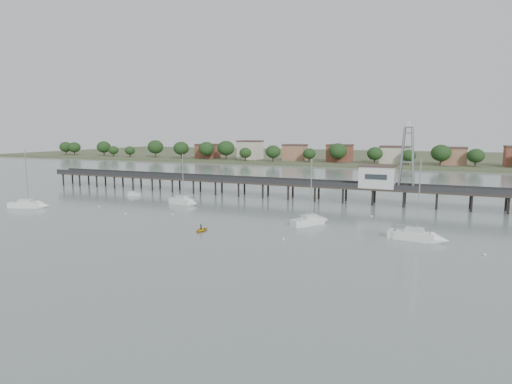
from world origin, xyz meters
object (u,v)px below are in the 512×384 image
sailboat_c (314,221)px  yellow_dinghy (201,231)px  pier (278,183)px  sailboat_d (423,237)px  white_tender (134,194)px  sailboat_a (33,205)px  lattice_tower (407,158)px  sailboat_b (186,202)px

sailboat_c → yellow_dinghy: sailboat_c is taller
pier → yellow_dinghy: pier is taller
sailboat_d → white_tender: 76.32m
pier → sailboat_a: sailboat_a is taller
sailboat_a → white_tender: size_ratio=3.86×
yellow_dinghy → pier: bearing=89.3°
sailboat_c → white_tender: 56.36m
sailboat_d → sailboat_c: bearing=171.4°
pier → sailboat_d: (36.41, -32.59, -3.16)m
white_tender → yellow_dinghy: size_ratio=1.17×
sailboat_c → white_tender: bearing=108.4°
sailboat_a → yellow_dinghy: sailboat_a is taller
sailboat_d → sailboat_a: 83.01m
pier → yellow_dinghy: size_ratio=49.44×
sailboat_a → white_tender: (9.58, 23.66, -0.22)m
sailboat_a → yellow_dinghy: bearing=-27.8°
sailboat_a → white_tender: 25.52m
sailboat_a → sailboat_c: bearing=-14.3°
pier → sailboat_c: sailboat_c is taller
lattice_tower → pier: bearing=-180.0°
sailboat_d → white_tender: size_ratio=3.86×
white_tender → sailboat_d: bearing=-20.8°
sailboat_d → sailboat_c: sailboat_d is taller
sailboat_d → sailboat_a: (-82.97, -2.71, -0.00)m
lattice_tower → sailboat_b: (-48.16, -18.05, -10.46)m
sailboat_b → sailboat_c: 35.07m
sailboat_b → yellow_dinghy: bearing=-41.2°
sailboat_b → white_tender: 21.31m
yellow_dinghy → sailboat_c: bearing=37.2°
sailboat_b → lattice_tower: bearing=31.9°
lattice_tower → white_tender: size_ratio=4.35×
yellow_dinghy → sailboat_b: bearing=125.9°
pier → sailboat_b: (-16.66, -18.05, -3.15)m
lattice_tower → sailboat_c: size_ratio=1.21×
sailboat_c → sailboat_a: bearing=131.7°
sailboat_b → sailboat_c: (33.82, -9.26, -0.00)m
lattice_tower → sailboat_a: 86.31m
pier → sailboat_b: size_ratio=11.85×
yellow_dinghy → sailboat_d: bearing=11.0°
lattice_tower → white_tender: (-68.48, -11.65, -10.69)m
lattice_tower → sailboat_a: size_ratio=1.13×
sailboat_b → sailboat_d: bearing=-4.0°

